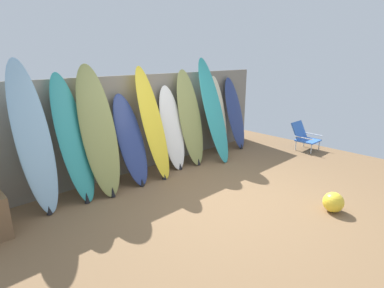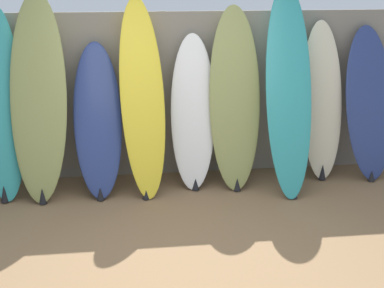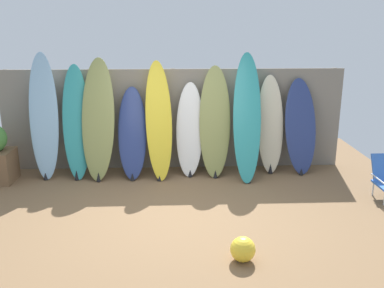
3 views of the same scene
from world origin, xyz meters
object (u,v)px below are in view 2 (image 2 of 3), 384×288
surfboard_teal_1 (0,105)px  surfboard_yellow_4 (142,99)px  surfboard_white_5 (193,113)px  surfboard_teal_7 (289,91)px  surfboard_navy_9 (369,104)px  surfboard_navy_3 (98,121)px  surfboard_olive_6 (235,99)px  surfboard_cream_8 (322,102)px  surfboard_olive_2 (39,99)px

surfboard_teal_1 → surfboard_yellow_4: surfboard_yellow_4 is taller
surfboard_teal_1 → surfboard_white_5: (1.93, 0.03, -0.16)m
surfboard_teal_7 → surfboard_navy_9: surfboard_teal_7 is taller
surfboard_navy_9 → surfboard_white_5: bearing=-179.4°
surfboard_navy_3 → surfboard_olive_6: 1.42m
surfboard_teal_7 → surfboard_cream_8: size_ratio=1.23×
surfboard_teal_1 → surfboard_navy_3: surfboard_teal_1 is taller
surfboard_teal_1 → surfboard_teal_7: 2.90m
surfboard_yellow_4 → surfboard_teal_7: 1.49m
surfboard_teal_1 → surfboard_teal_7: size_ratio=0.91×
surfboard_yellow_4 → surfboard_olive_6: bearing=2.9°
surfboard_teal_1 → surfboard_cream_8: bearing=1.7°
surfboard_olive_2 → surfboard_cream_8: 2.98m
surfboard_teal_1 → surfboard_navy_9: 3.88m
surfboard_navy_3 → surfboard_white_5: surfboard_white_5 is taller
surfboard_navy_9 → surfboard_olive_2: bearing=-178.2°
surfboard_olive_2 → surfboard_navy_9: surfboard_olive_2 is taller
surfboard_teal_1 → surfboard_olive_6: bearing=-0.7°
surfboard_olive_2 → surfboard_teal_1: bearing=170.7°
surfboard_olive_2 → surfboard_white_5: 1.56m
surfboard_teal_1 → surfboard_white_5: surfboard_teal_1 is taller
surfboard_navy_9 → surfboard_cream_8: bearing=174.4°
surfboard_navy_3 → surfboard_cream_8: 2.41m
surfboard_white_5 → surfboard_cream_8: surfboard_cream_8 is taller
surfboard_yellow_4 → surfboard_olive_6: 0.96m
surfboard_white_5 → surfboard_navy_9: bearing=0.6°
surfboard_olive_6 → surfboard_teal_1: bearing=179.3°
surfboard_teal_7 → surfboard_teal_1: bearing=176.7°
surfboard_navy_3 → surfboard_white_5: (0.98, 0.08, 0.03)m
surfboard_olive_2 → surfboard_cream_8: (2.97, 0.16, -0.17)m
surfboard_olive_6 → surfboard_cream_8: surfboard_olive_6 is taller
surfboard_olive_6 → surfboard_navy_9: (1.52, 0.07, -0.11)m
surfboard_teal_1 → surfboard_cream_8: 3.36m
surfboard_yellow_4 → surfboard_teal_7: bearing=-3.6°
surfboard_olive_2 → surfboard_olive_6: (1.98, 0.04, -0.07)m
surfboard_yellow_4 → surfboard_teal_7: size_ratio=0.94×
surfboard_olive_6 → surfboard_navy_3: bearing=-179.0°
surfboard_yellow_4 → surfboard_white_5: (0.53, 0.10, -0.19)m
surfboard_teal_7 → surfboard_cream_8: bearing=29.6°
surfboard_olive_2 → surfboard_yellow_4: bearing=-0.7°
surfboard_teal_1 → surfboard_navy_3: (0.95, -0.05, -0.18)m
surfboard_olive_6 → surfboard_white_5: bearing=173.0°
surfboard_teal_1 → surfboard_white_5: size_ratio=1.20×
surfboard_teal_1 → surfboard_yellow_4: (1.40, -0.08, 0.03)m
surfboard_navy_3 → surfboard_navy_9: 2.93m
surfboard_olive_2 → surfboard_navy_3: 0.61m
surfboard_navy_9 → surfboard_navy_3: bearing=-178.1°
surfboard_yellow_4 → surfboard_cream_8: bearing=5.0°
surfboard_olive_2 → surfboard_yellow_4: (1.02, -0.01, -0.03)m
surfboard_teal_7 → surfboard_navy_9: size_ratio=1.27×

